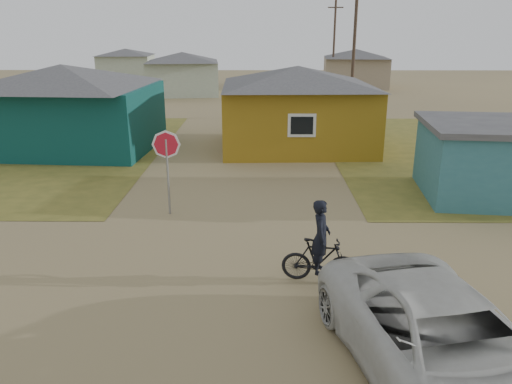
# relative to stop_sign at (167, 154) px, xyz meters

# --- Properties ---
(ground) EXTENTS (120.00, 120.00, 0.00)m
(ground) POSITION_rel_stop_sign_xyz_m (2.12, -4.71, -1.95)
(ground) COLOR #8D7B51
(house_teal) EXTENTS (8.93, 7.08, 4.00)m
(house_teal) POSITION_rel_stop_sign_xyz_m (-6.38, 8.79, 0.10)
(house_teal) COLOR #0A3B38
(house_teal) RESTS_ON ground
(house_yellow) EXTENTS (7.72, 6.76, 3.90)m
(house_yellow) POSITION_rel_stop_sign_xyz_m (4.62, 9.29, 0.05)
(house_yellow) COLOR olive
(house_yellow) RESTS_ON ground
(house_pale_west) EXTENTS (7.04, 6.15, 3.60)m
(house_pale_west) POSITION_rel_stop_sign_xyz_m (-3.88, 29.29, -0.10)
(house_pale_west) COLOR #A8B49A
(house_pale_west) RESTS_ON ground
(house_beige_east) EXTENTS (6.95, 6.05, 3.60)m
(house_beige_east) POSITION_rel_stop_sign_xyz_m (12.12, 35.29, -0.10)
(house_beige_east) COLOR gray
(house_beige_east) RESTS_ON ground
(house_pale_north) EXTENTS (6.28, 5.81, 3.40)m
(house_pale_north) POSITION_rel_stop_sign_xyz_m (-11.88, 41.29, -0.20)
(house_pale_north) COLOR #A8B49A
(house_pale_north) RESTS_ON ground
(utility_pole_near) EXTENTS (1.40, 0.20, 8.00)m
(utility_pole_near) POSITION_rel_stop_sign_xyz_m (8.62, 17.29, 2.18)
(utility_pole_near) COLOR #423227
(utility_pole_near) RESTS_ON ground
(utility_pole_far) EXTENTS (1.40, 0.20, 8.00)m
(utility_pole_far) POSITION_rel_stop_sign_xyz_m (9.62, 33.29, 2.18)
(utility_pole_far) COLOR #423227
(utility_pole_far) RESTS_ON ground
(stop_sign) EXTENTS (0.83, 0.36, 2.68)m
(stop_sign) POSITION_rel_stop_sign_xyz_m (0.00, 0.00, 0.00)
(stop_sign) COLOR gray
(stop_sign) RESTS_ON ground
(cyclist) EXTENTS (1.83, 0.78, 2.00)m
(cyclist) POSITION_rel_stop_sign_xyz_m (4.24, -4.38, -1.23)
(cyclist) COLOR black
(cyclist) RESTS_ON ground
(vehicle) EXTENTS (3.76, 6.14, 1.59)m
(vehicle) POSITION_rel_stop_sign_xyz_m (5.83, -7.93, -1.16)
(vehicle) COLOR beige
(vehicle) RESTS_ON ground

